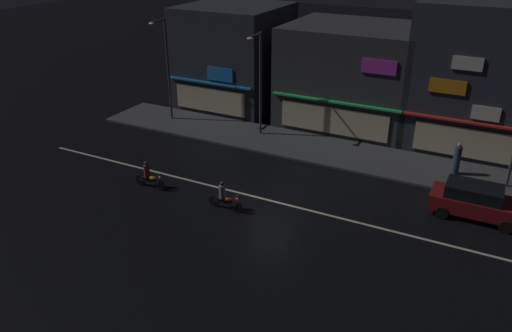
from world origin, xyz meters
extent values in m
plane|color=black|center=(0.00, 0.00, 0.00)|extent=(140.00, 140.00, 0.00)
cube|color=beige|center=(0.00, 0.00, 0.01)|extent=(30.11, 0.16, 0.01)
cube|color=#424447|center=(0.00, 7.26, 0.07)|extent=(31.69, 4.32, 0.14)
cube|color=#2D333D|center=(-9.51, 13.22, 3.78)|extent=(7.24, 7.50, 7.57)
cube|color=#268CF2|center=(-9.51, 9.35, 2.60)|extent=(6.88, 0.24, 0.12)
cube|color=#268CF2|center=(-8.59, 9.41, 3.33)|extent=(2.10, 0.08, 0.97)
cube|color=beige|center=(-9.51, 9.41, 1.30)|extent=(5.79, 0.06, 1.80)
cube|color=#383A3F|center=(0.00, 13.24, 3.43)|extent=(9.15, 7.54, 6.86)
cube|color=#33E572|center=(0.00, 9.35, 2.60)|extent=(8.69, 0.24, 0.12)
cube|color=#D83FD8|center=(2.63, 9.41, 5.19)|extent=(2.14, 0.08, 0.88)
cube|color=beige|center=(0.00, 9.41, 1.30)|extent=(7.32, 0.06, 1.80)
cube|color=#2D333D|center=(9.51, 12.91, 4.50)|extent=(10.67, 6.89, 9.00)
cube|color=red|center=(9.51, 9.35, 2.60)|extent=(10.14, 0.24, 0.12)
cube|color=orange|center=(6.68, 9.41, 4.51)|extent=(2.04, 0.08, 0.81)
cube|color=white|center=(7.52, 9.41, 5.94)|extent=(1.64, 0.08, 0.75)
cube|color=white|center=(8.95, 9.41, 3.25)|extent=(1.53, 0.08, 0.81)
cube|color=beige|center=(9.51, 9.41, 1.30)|extent=(8.54, 0.06, 1.80)
cylinder|color=#47494C|center=(-11.65, 7.52, 3.71)|extent=(0.16, 0.16, 7.15)
cube|color=#47494C|center=(-11.65, 6.82, 7.19)|extent=(0.10, 1.40, 0.10)
ellipsoid|color=#F9E099|center=(-11.65, 6.12, 7.11)|extent=(0.44, 0.32, 0.20)
cylinder|color=#47494C|center=(-4.57, 7.85, 3.53)|extent=(0.16, 0.16, 6.77)
cube|color=#47494C|center=(-4.57, 7.15, 6.81)|extent=(0.10, 1.40, 0.10)
ellipsoid|color=#F9E099|center=(-4.57, 6.45, 6.73)|extent=(0.44, 0.32, 0.20)
cylinder|color=#334766|center=(8.02, 7.39, 0.96)|extent=(0.41, 0.41, 1.65)
sphere|color=tan|center=(8.02, 7.39, 1.90)|extent=(0.22, 0.22, 0.22)
cube|color=maroon|center=(9.52, 3.14, 0.69)|extent=(4.30, 1.78, 0.76)
cube|color=black|center=(9.31, 3.14, 1.37)|extent=(2.58, 1.57, 0.60)
cylinder|color=black|center=(10.94, 4.03, 0.31)|extent=(0.62, 0.20, 0.62)
cylinder|color=black|center=(10.94, 2.25, 0.31)|extent=(0.62, 0.20, 0.62)
cylinder|color=black|center=(8.10, 4.03, 0.31)|extent=(0.62, 0.20, 0.62)
cylinder|color=black|center=(8.10, 2.25, 0.31)|extent=(0.62, 0.20, 0.62)
cylinder|color=black|center=(-5.81, -1.66, 0.30)|extent=(0.60, 0.08, 0.60)
cylinder|color=black|center=(-7.11, -1.66, 0.30)|extent=(0.60, 0.10, 0.60)
cube|color=black|center=(-6.46, -1.66, 0.40)|extent=(1.30, 0.14, 0.20)
ellipsoid|color=gold|center=(-6.26, -1.66, 0.62)|extent=(0.44, 0.26, 0.24)
cube|color=black|center=(-6.66, -1.66, 0.55)|extent=(0.56, 0.22, 0.10)
cylinder|color=slate|center=(-5.86, -1.66, 0.85)|extent=(0.03, 0.60, 0.03)
sphere|color=white|center=(-5.77, -1.66, 0.75)|extent=(0.14, 0.14, 0.14)
cylinder|color=brown|center=(-6.61, -1.66, 0.95)|extent=(0.32, 0.32, 0.70)
sphere|color=#333338|center=(-6.61, -1.66, 1.41)|extent=(0.22, 0.22, 0.22)
cylinder|color=black|center=(-1.01, -1.81, 0.30)|extent=(0.60, 0.08, 0.60)
cylinder|color=black|center=(-2.31, -1.81, 0.30)|extent=(0.60, 0.10, 0.60)
cube|color=black|center=(-1.66, -1.81, 0.40)|extent=(1.30, 0.14, 0.20)
ellipsoid|color=red|center=(-1.46, -1.81, 0.62)|extent=(0.44, 0.26, 0.24)
cube|color=black|center=(-1.86, -1.81, 0.55)|extent=(0.56, 0.22, 0.10)
cylinder|color=slate|center=(-1.06, -1.81, 0.85)|extent=(0.03, 0.60, 0.03)
sphere|color=white|center=(-0.97, -1.81, 0.75)|extent=(0.14, 0.14, 0.14)
cylinder|color=gray|center=(-1.81, -1.81, 0.95)|extent=(0.32, 0.32, 0.70)
sphere|color=#333338|center=(-1.81, -1.81, 1.41)|extent=(0.22, 0.22, 0.22)
cone|color=orange|center=(7.75, 4.33, 0.28)|extent=(0.36, 0.36, 0.55)
camera|label=1|loc=(9.67, -20.43, 12.81)|focal=35.18mm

